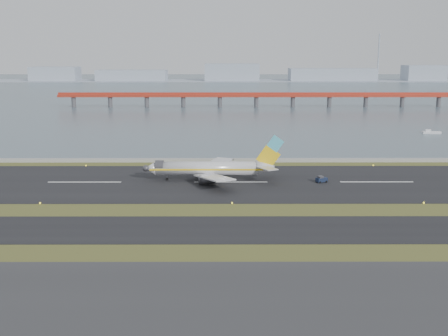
{
  "coord_description": "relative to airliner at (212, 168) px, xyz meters",
  "views": [
    {
      "loc": [
        -2.26,
        -119.53,
        34.52
      ],
      "look_at": [
        -1.87,
        22.0,
        5.65
      ],
      "focal_mm": 45.0,
      "sensor_mm": 36.0,
      "label": 1
    }
  ],
  "objects": [
    {
      "name": "ground",
      "position": [
        5.15,
        -32.15,
        -3.46
      ],
      "size": [
        1000.0,
        1000.0,
        0.0
      ],
      "primitive_type": "plane",
      "color": "#394D1B",
      "rests_on": "ground"
    },
    {
      "name": "apron_strip",
      "position": [
        5.15,
        -87.15,
        -3.41
      ],
      "size": [
        1000.0,
        50.0,
        0.1
      ],
      "primitive_type": "cube",
      "color": "#2C2D2F",
      "rests_on": "ground"
    },
    {
      "name": "taxiway_strip",
      "position": [
        5.15,
        -44.15,
        -3.41
      ],
      "size": [
        1000.0,
        18.0,
        0.1
      ],
      "primitive_type": "cube",
      "color": "black",
      "rests_on": "ground"
    },
    {
      "name": "runway_strip",
      "position": [
        5.15,
        -2.15,
        -3.41
      ],
      "size": [
        1000.0,
        45.0,
        0.1
      ],
      "primitive_type": "cube",
      "color": "black",
      "rests_on": "ground"
    },
    {
      "name": "seawall",
      "position": [
        5.15,
        27.85,
        -2.96
      ],
      "size": [
        1000.0,
        2.5,
        1.0
      ],
      "primitive_type": "cube",
      "color": "gray",
      "rests_on": "ground"
    },
    {
      "name": "bay_water",
      "position": [
        5.15,
        427.85,
        -3.46
      ],
      "size": [
        1400.0,
        800.0,
        1.3
      ],
      "primitive_type": "cube",
      "color": "#495C69",
      "rests_on": "ground"
    },
    {
      "name": "red_pier",
      "position": [
        25.15,
        217.85,
        3.82
      ],
      "size": [
        260.0,
        5.0,
        10.2
      ],
      "color": "#A92E1D",
      "rests_on": "ground"
    },
    {
      "name": "far_shoreline",
      "position": [
        18.78,
        587.85,
        2.61
      ],
      "size": [
        1400.0,
        80.0,
        60.5
      ],
      "color": "#9AA6B6",
      "rests_on": "ground"
    },
    {
      "name": "airliner",
      "position": [
        0.0,
        0.0,
        0.0
      ],
      "size": [
        38.52,
        32.89,
        12.8
      ],
      "color": "silver",
      "rests_on": "ground"
    },
    {
      "name": "pushback_tug",
      "position": [
        29.9,
        -2.6,
        -2.54
      ],
      "size": [
        3.36,
        2.71,
        1.88
      ],
      "rotation": [
        0.0,
        0.0,
        0.42
      ],
      "color": "#141E37",
      "rests_on": "ground"
    },
    {
      "name": "workboat_near",
      "position": [
        94.92,
        93.44,
        -2.86
      ],
      "size": [
        7.95,
        2.85,
        1.9
      ],
      "rotation": [
        0.0,
        0.0,
        -0.05
      ],
      "color": "silver",
      "rests_on": "ground"
    }
  ]
}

